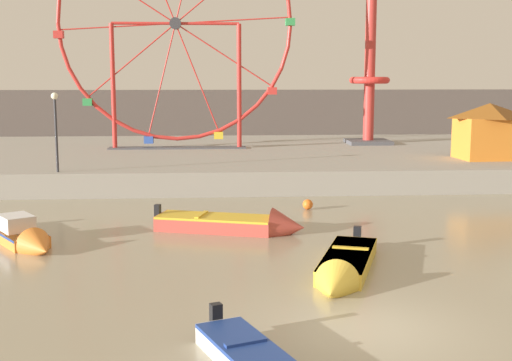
{
  "coord_description": "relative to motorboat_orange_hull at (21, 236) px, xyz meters",
  "views": [
    {
      "loc": [
        -3.45,
        -14.26,
        5.59
      ],
      "look_at": [
        -1.79,
        10.8,
        1.72
      ],
      "focal_mm": 47.47,
      "sensor_mm": 36.0,
      "label": 1
    }
  ],
  "objects": [
    {
      "name": "drop_tower_red_tower",
      "position": [
        16.85,
        21.5,
        5.32
      ],
      "size": [
        2.8,
        2.8,
        11.21
      ],
      "color": "#BC332D",
      "rests_on": "quay_promenade"
    },
    {
      "name": "motorboat_mustard_yellow",
      "position": [
        10.11,
        -4.56,
        -0.04
      ],
      "size": [
        2.97,
        5.61,
        1.22
      ],
      "rotation": [
        0.0,
        0.0,
        4.38
      ],
      "color": "gold",
      "rests_on": "ground_plane"
    },
    {
      "name": "ferris_wheel_red_frame",
      "position": [
        4.35,
        19.26,
        8.27
      ],
      "size": [
        14.49,
        1.2,
        14.68
      ],
      "color": "red",
      "rests_on": "quay_promenade"
    },
    {
      "name": "motorboat_orange_hull",
      "position": [
        0.0,
        0.0,
        0.0
      ],
      "size": [
        3.96,
        5.11,
        1.29
      ],
      "rotation": [
        0.0,
        0.0,
        5.3
      ],
      "color": "orange",
      "rests_on": "ground_plane"
    },
    {
      "name": "promenade_lamp_near",
      "position": [
        -0.73,
        9.1,
        3.33
      ],
      "size": [
        0.32,
        0.32,
        3.69
      ],
      "color": "#2D2D33",
      "rests_on": "quay_promenade"
    },
    {
      "name": "quay_promenade",
      "position": [
        9.9,
        18.36,
        0.31
      ],
      "size": [
        110.0,
        19.93,
        1.18
      ],
      "primitive_type": "cube",
      "color": "gray",
      "rests_on": "ground_plane"
    },
    {
      "name": "distant_town_skyline",
      "position": [
        9.9,
        37.5,
        1.92
      ],
      "size": [
        140.0,
        3.0,
        4.4
      ],
      "primitive_type": "cube",
      "color": "#564C47",
      "rests_on": "ground_plane"
    },
    {
      "name": "motorboat_faded_red",
      "position": [
        7.48,
        1.26,
        0.02
      ],
      "size": [
        5.62,
        2.9,
        1.34
      ],
      "rotation": [
        0.0,
        0.0,
        5.99
      ],
      "color": "#B24238",
      "rests_on": "ground_plane"
    },
    {
      "name": "carnival_booth_orange_canopy",
      "position": [
        21.37,
        12.74,
        2.47
      ],
      "size": [
        3.57,
        2.92,
        3.0
      ],
      "rotation": [
        0.0,
        0.0,
        0.05
      ],
      "color": "orange",
      "rests_on": "quay_promenade"
    },
    {
      "name": "ground_plane",
      "position": [
        9.9,
        -8.46,
        -0.28
      ],
      "size": [
        240.0,
        240.0,
        0.0
      ],
      "primitive_type": "plane",
      "color": "gray"
    },
    {
      "name": "mooring_buoy_orange",
      "position": [
        10.51,
        5.26,
        -0.06
      ],
      "size": [
        0.44,
        0.44,
        0.44
      ],
      "primitive_type": "sphere",
      "color": "orange",
      "rests_on": "ground_plane"
    }
  ]
}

